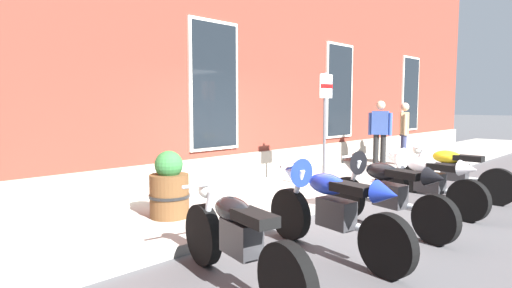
% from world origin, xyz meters
% --- Properties ---
extents(ground_plane, '(140.00, 140.00, 0.00)m').
position_xyz_m(ground_plane, '(0.00, 0.00, 0.00)').
color(ground_plane, '#424244').
extents(sidewalk, '(32.39, 2.50, 0.13)m').
position_xyz_m(sidewalk, '(0.00, 1.25, 0.06)').
color(sidewalk, gray).
rests_on(sidewalk, ground_plane).
extents(motorcycle_black_naked, '(0.72, 2.12, 0.93)m').
position_xyz_m(motorcycle_black_naked, '(-2.73, -1.08, 0.48)').
color(motorcycle_black_naked, black).
rests_on(motorcycle_black_naked, ground_plane).
extents(motorcycle_blue_sport, '(0.68, 2.14, 1.07)m').
position_xyz_m(motorcycle_blue_sport, '(-1.37, -1.15, 0.58)').
color(motorcycle_blue_sport, black).
rests_on(motorcycle_blue_sport, ground_plane).
extents(motorcycle_black_sport, '(0.73, 2.10, 1.05)m').
position_xyz_m(motorcycle_black_sport, '(0.02, -1.11, 0.57)').
color(motorcycle_black_sport, black).
rests_on(motorcycle_black_sport, ground_plane).
extents(motorcycle_white_sport, '(0.65, 1.98, 1.01)m').
position_xyz_m(motorcycle_white_sport, '(1.36, -1.13, 0.55)').
color(motorcycle_white_sport, black).
rests_on(motorcycle_white_sport, ground_plane).
extents(motorcycle_yellow_naked, '(0.62, 2.19, 0.95)m').
position_xyz_m(motorcycle_yellow_naked, '(2.67, -1.10, 0.48)').
color(motorcycle_yellow_naked, black).
rests_on(motorcycle_yellow_naked, ground_plane).
extents(pedestrian_blue_top, '(0.32, 0.56, 1.70)m').
position_xyz_m(pedestrian_blue_top, '(4.48, 1.30, 1.09)').
color(pedestrian_blue_top, black).
rests_on(pedestrian_blue_top, sidewalk).
extents(pedestrian_tan_coat, '(0.59, 0.44, 1.66)m').
position_xyz_m(pedestrian_tan_coat, '(5.38, 1.08, 1.05)').
color(pedestrian_tan_coat, '#2D3351').
rests_on(pedestrian_tan_coat, sidewalk).
extents(parking_sign, '(0.36, 0.07, 2.20)m').
position_xyz_m(parking_sign, '(1.23, 0.72, 1.56)').
color(parking_sign, '#4C4C51').
rests_on(parking_sign, sidewalk).
extents(barrel_planter, '(0.58, 0.58, 0.96)m').
position_xyz_m(barrel_planter, '(-1.99, 1.13, 0.54)').
color(barrel_planter, brown).
rests_on(barrel_planter, sidewalk).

